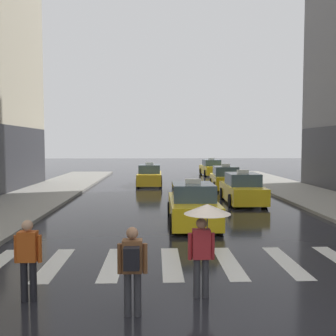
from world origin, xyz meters
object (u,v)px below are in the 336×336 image
object	(u,v)px
taxi_fourth	(150,176)
pedestrian_with_backpack	(132,265)
taxi_third	(225,179)
pedestrian_with_umbrella	(205,225)
taxi_second	(242,190)
pedestrian_plain_coat	(28,255)
taxi_lead	(193,206)
taxi_fifth	(211,168)

from	to	relation	value
taxi_fourth	pedestrian_with_backpack	bearing A→B (deg)	-89.90
taxi_third	taxi_fourth	xyz separation A→B (m)	(-5.43, 2.53, 0.00)
taxi_third	pedestrian_with_umbrella	world-z (taller)	pedestrian_with_umbrella
taxi_third	taxi_fourth	world-z (taller)	same
taxi_second	pedestrian_plain_coat	xyz separation A→B (m)	(-7.24, -12.41, 0.21)
taxi_lead	taxi_fifth	xyz separation A→B (m)	(4.29, 23.43, 0.00)
taxi_second	pedestrian_with_umbrella	xyz separation A→B (m)	(-3.69, -12.34, 0.79)
taxi_fourth	pedestrian_with_backpack	distance (m)	21.95
taxi_lead	pedestrian_plain_coat	world-z (taller)	taxi_lead
taxi_fifth	pedestrian_with_backpack	xyz separation A→B (m)	(-6.19, -31.37, 0.25)
taxi_lead	taxi_third	size ratio (longest dim) A/B	0.99
pedestrian_with_umbrella	pedestrian_with_backpack	xyz separation A→B (m)	(-1.43, -0.82, -0.54)
taxi_third	taxi_lead	bearing A→B (deg)	-106.90
taxi_lead	pedestrian_with_backpack	xyz separation A→B (m)	(-1.90, -7.94, 0.25)
taxi_third	taxi_fourth	distance (m)	5.99
taxi_lead	pedestrian_with_backpack	size ratio (longest dim) A/B	2.76
taxi_fourth	pedestrian_with_umbrella	xyz separation A→B (m)	(1.47, -21.13, 0.79)
taxi_fourth	pedestrian_with_umbrella	distance (m)	21.20
taxi_third	taxi_fourth	size ratio (longest dim) A/B	1.01
taxi_fifth	pedestrian_with_backpack	distance (m)	31.97
taxi_second	taxi_third	size ratio (longest dim) A/B	0.99
taxi_second	taxi_third	world-z (taller)	same
pedestrian_plain_coat	taxi_lead	bearing A→B (deg)	60.79
taxi_third	pedestrian_plain_coat	size ratio (longest dim) A/B	2.80
taxi_lead	taxi_fourth	xyz separation A→B (m)	(-1.94, 14.01, 0.00)
taxi_third	taxi_fifth	world-z (taller)	same
pedestrian_with_umbrella	taxi_second	bearing A→B (deg)	73.36
pedestrian_with_backpack	taxi_third	bearing A→B (deg)	74.49
taxi_lead	taxi_third	xyz separation A→B (m)	(3.49, 11.48, 0.00)
taxi_third	taxi_fifth	size ratio (longest dim) A/B	1.00
pedestrian_with_umbrella	taxi_third	bearing A→B (deg)	78.00
taxi_third	pedestrian_with_backpack	size ratio (longest dim) A/B	2.80
taxi_lead	taxi_second	xyz separation A→B (m)	(3.22, 5.22, 0.00)
taxi_lead	pedestrian_with_backpack	bearing A→B (deg)	-103.47
pedestrian_with_umbrella	pedestrian_plain_coat	xyz separation A→B (m)	(-3.56, -0.07, -0.58)
pedestrian_with_backpack	taxi_lead	bearing A→B (deg)	76.53
pedestrian_plain_coat	taxi_second	bearing A→B (deg)	59.73
taxi_second	pedestrian_with_backpack	xyz separation A→B (m)	(-5.12, -13.16, 0.25)
taxi_second	taxi_fourth	world-z (taller)	same
taxi_fourth	taxi_fifth	size ratio (longest dim) A/B	0.99
taxi_fifth	taxi_lead	bearing A→B (deg)	-100.38
taxi_second	taxi_fifth	world-z (taller)	same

